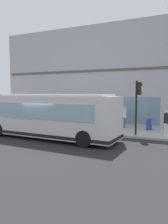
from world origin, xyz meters
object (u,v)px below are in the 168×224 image
pedestrian_walking_along_curb (56,117)px  newspaper_vending_box (149,124)px  pedestrian_by_light_pole (125,116)px  city_bus_nearside (48,116)px  traffic_light_near_corner (138,97)px  pedestrian_near_hydrant (166,121)px  fire_hydrant (78,122)px

pedestrian_walking_along_curb → newspaper_vending_box: (2.40, -7.34, -0.47)m
pedestrian_walking_along_curb → pedestrian_by_light_pole: 5.90m
city_bus_nearside → pedestrian_walking_along_curb: bearing=22.2°
traffic_light_near_corner → pedestrian_near_hydrant: bearing=-71.7°
pedestrian_walking_along_curb → pedestrian_near_hydrant: size_ratio=0.89×
traffic_light_near_corner → pedestrian_near_hydrant: traffic_light_near_corner is taller
pedestrian_near_hydrant → newspaper_vending_box: 2.46m
fire_hydrant → pedestrian_near_hydrant: 7.63m
fire_hydrant → pedestrian_near_hydrant: pedestrian_near_hydrant is taller
fire_hydrant → pedestrian_by_light_pole: size_ratio=0.41×
city_bus_nearside → traffic_light_near_corner: traffic_light_near_corner is taller
pedestrian_near_hydrant → newspaper_vending_box: pedestrian_near_hydrant is taller
fire_hydrant → pedestrian_near_hydrant: (-1.27, -7.49, 0.69)m
fire_hydrant → pedestrian_near_hydrant: size_ratio=0.41×
newspaper_vending_box → pedestrian_near_hydrant: bearing=-144.2°
city_bus_nearside → pedestrian_walking_along_curb: size_ratio=6.27×
pedestrian_near_hydrant → pedestrian_by_light_pole: 4.20m
traffic_light_near_corner → fire_hydrant: (1.89, 5.63, -2.33)m
newspaper_vending_box → pedestrian_by_light_pole: bearing=80.3°
pedestrian_walking_along_curb → city_bus_nearside: bearing=-157.8°
city_bus_nearside → pedestrian_walking_along_curb: 3.36m
fire_hydrant → newspaper_vending_box: 6.13m
traffic_light_near_corner → newspaper_vending_box: size_ratio=4.29×
pedestrian_near_hydrant → newspaper_vending_box: (1.93, 1.40, -0.60)m
city_bus_nearside → pedestrian_walking_along_curb: (3.08, 1.25, -0.48)m
city_bus_nearside → pedestrian_near_hydrant: bearing=-64.6°
traffic_light_near_corner → pedestrian_walking_along_curb: (0.15, 6.88, -1.77)m
traffic_light_near_corner → pedestrian_by_light_pole: (2.91, 1.66, -1.64)m
traffic_light_near_corner → newspaper_vending_box: (2.55, -0.46, -2.24)m
pedestrian_walking_along_curb → pedestrian_by_light_pole: (2.76, -5.22, 0.12)m
pedestrian_walking_along_curb → pedestrian_near_hydrant: 8.75m
traffic_light_near_corner → pedestrian_walking_along_curb: bearing=88.8°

